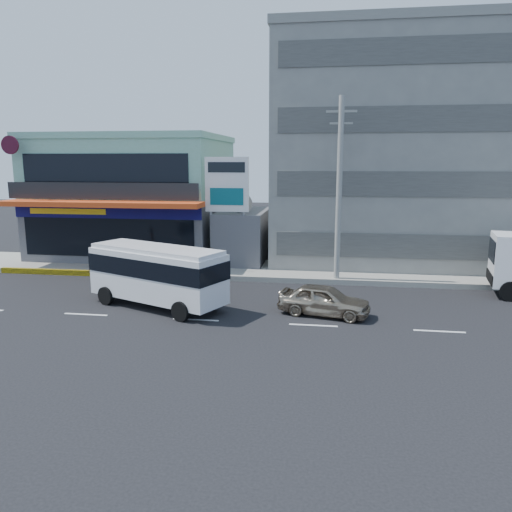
% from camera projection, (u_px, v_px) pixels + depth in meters
% --- Properties ---
extents(ground, '(120.00, 120.00, 0.00)m').
position_uv_depth(ground, '(196.00, 320.00, 21.30)').
color(ground, black).
rests_on(ground, ground).
extents(sidewalk, '(70.00, 5.00, 0.30)m').
position_uv_depth(sidewalk, '(319.00, 272.00, 29.77)').
color(sidewalk, gray).
rests_on(sidewalk, ground).
extents(shop_building, '(12.40, 11.70, 8.00)m').
position_uv_depth(shop_building, '(137.00, 199.00, 35.24)').
color(shop_building, '#48474C').
rests_on(shop_building, ground).
extents(concrete_building, '(16.00, 12.00, 14.00)m').
position_uv_depth(concrete_building, '(399.00, 156.00, 33.09)').
color(concrete_building, gray).
rests_on(concrete_building, ground).
extents(gap_structure, '(3.00, 6.00, 3.50)m').
position_uv_depth(gap_structure, '(244.00, 237.00, 32.62)').
color(gap_structure, '#48474C').
rests_on(gap_structure, ground).
extents(satellite_dish, '(1.50, 1.50, 0.15)m').
position_uv_depth(satellite_dish, '(241.00, 211.00, 31.30)').
color(satellite_dish, slate).
rests_on(satellite_dish, gap_structure).
extents(billboard, '(2.60, 0.18, 6.90)m').
position_uv_depth(billboard, '(227.00, 191.00, 29.37)').
color(billboard, gray).
rests_on(billboard, ground).
extents(utility_pole_near, '(1.60, 0.30, 10.00)m').
position_uv_depth(utility_pole_near, '(339.00, 190.00, 26.64)').
color(utility_pole_near, '#999993').
rests_on(utility_pole_near, ground).
extents(minibus, '(7.06, 4.73, 2.83)m').
position_uv_depth(minibus, '(157.00, 271.00, 22.89)').
color(minibus, silver).
rests_on(minibus, ground).
extents(sedan, '(4.27, 2.52, 1.36)m').
position_uv_depth(sedan, '(324.00, 300.00, 21.84)').
color(sedan, tan).
rests_on(sedan, ground).
extents(motorcycle_rider, '(1.86, 0.83, 2.31)m').
position_uv_depth(motorcycle_rider, '(122.00, 267.00, 28.27)').
color(motorcycle_rider, '#54130C').
rests_on(motorcycle_rider, ground).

